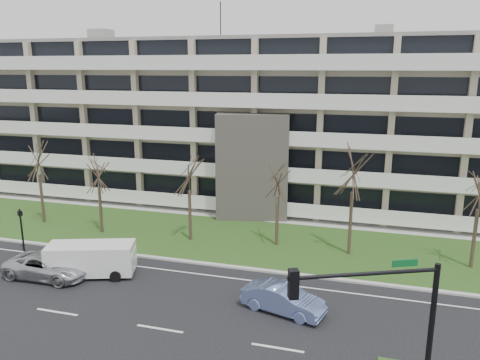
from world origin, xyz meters
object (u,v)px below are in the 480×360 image
(blue_sedan, at_px, (283,299))
(pedestrian_signal, at_px, (21,225))
(white_van, at_px, (92,257))
(traffic_signal, at_px, (384,320))
(silver_pickup, at_px, (48,266))

(blue_sedan, bearing_deg, pedestrian_signal, 95.46)
(white_van, relative_size, pedestrian_signal, 1.79)
(white_van, relative_size, traffic_signal, 0.88)
(silver_pickup, relative_size, traffic_signal, 0.85)
(blue_sedan, height_order, traffic_signal, traffic_signal)
(traffic_signal, xyz_separation_m, pedestrian_signal, (-24.07, 10.09, -2.12))
(traffic_signal, relative_size, pedestrian_signal, 2.02)
(pedestrian_signal, bearing_deg, white_van, 8.51)
(silver_pickup, bearing_deg, traffic_signal, -110.14)
(pedestrian_signal, bearing_deg, silver_pickup, -9.89)
(silver_pickup, height_order, white_van, white_van)
(blue_sedan, xyz_separation_m, white_van, (-12.33, 1.19, 0.49))
(silver_pickup, bearing_deg, pedestrian_signal, 54.79)
(blue_sedan, height_order, white_van, white_van)
(pedestrian_signal, bearing_deg, traffic_signal, 2.12)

